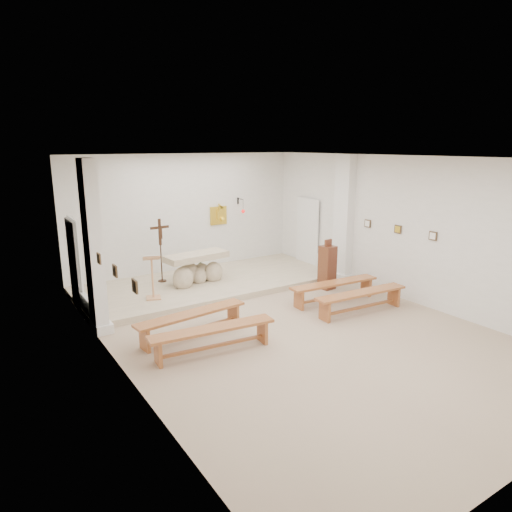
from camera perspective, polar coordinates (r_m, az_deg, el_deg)
ground at (r=9.74m, az=4.11°, el=-8.88°), size 7.00×10.00×0.00m
wall_left at (r=7.67m, az=-16.97°, el=-1.93°), size 0.02×10.00×3.50m
wall_right at (r=11.62m, az=18.14°, el=3.20°), size 0.02×10.00×3.50m
wall_back at (r=13.45m, az=-8.73°, el=5.09°), size 7.00×0.02×3.50m
ceiling at (r=8.99m, az=4.49°, el=12.11°), size 7.00×10.00×0.02m
sanctuary_platform at (r=12.51m, az=-5.61°, el=-3.35°), size 6.98×3.00×0.15m
pilaster_left at (r=9.58m, az=-19.68°, el=0.94°), size 0.26×0.55×3.50m
pilaster_right at (r=12.86m, az=10.89°, el=4.61°), size 0.26×0.55×3.50m
gold_wall_relief at (r=13.90m, az=-4.71°, el=5.06°), size 0.55×0.04×0.55m
sanctuary_lamp at (r=14.00m, az=-1.70°, el=5.83°), size 0.11×0.36×0.44m
station_frame_left_front at (r=6.94m, az=-14.91°, el=-3.67°), size 0.03×0.20×0.20m
station_frame_left_mid at (r=7.87m, az=-17.23°, el=-1.78°), size 0.03×0.20×0.20m
station_frame_left_rear at (r=8.81m, az=-19.05°, el=-0.29°), size 0.03×0.20×0.20m
station_frame_right_front at (r=11.14m, az=21.25°, el=2.36°), size 0.03×0.20×0.20m
station_frame_right_mid at (r=11.74m, az=17.32°, el=3.21°), size 0.03×0.20×0.20m
station_frame_right_rear at (r=12.39m, az=13.78°, el=3.97°), size 0.03×0.20×0.20m
radiator_left at (r=10.63m, az=-20.26°, el=-6.20°), size 0.10×0.85×0.52m
radiator_right at (r=13.71m, az=8.77°, el=-1.07°), size 0.10×0.85×0.52m
altar at (r=12.23m, az=-7.50°, el=-1.79°), size 1.76×0.85×0.88m
lectern at (r=11.08m, az=-12.82°, el=-2.54°), size 0.47×0.43×1.11m
crucifix_stand at (r=12.33m, az=-11.84°, el=1.27°), size 0.52×0.22×1.71m
potted_plant at (r=12.50m, az=-7.57°, el=-1.75°), size 0.65×0.65×0.55m
donation_pedestal at (r=12.20m, az=8.90°, el=-1.38°), size 0.39×0.39×1.34m
bench_left_front at (r=9.24m, az=-8.03°, el=-7.75°), size 2.41×0.65×0.50m
bench_right_front at (r=11.26m, az=9.74°, el=-3.83°), size 2.40×0.56×0.50m
bench_left_second at (r=8.49m, az=-5.41°, el=-9.66°), size 2.40×0.61×0.50m
bench_right_second at (r=10.66m, az=13.01°, el=-5.01°), size 2.40×0.54×0.50m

